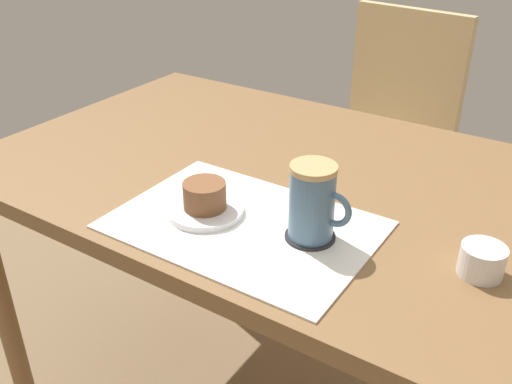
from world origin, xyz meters
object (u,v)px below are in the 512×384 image
wooden_chair (381,149)px  coffee_mug (313,202)px  pastry_plate (205,210)px  dining_table (277,201)px  pastry (205,195)px  sugar_bowl (482,261)px

wooden_chair → coffee_mug: wooden_chair is taller
wooden_chair → pastry_plate: (0.02, -0.96, 0.25)m
pastry_plate → coffee_mug: bearing=9.3°
dining_table → wooden_chair: 0.74m
pastry_plate → dining_table: bearing=86.8°
dining_table → pastry: bearing=-93.2°
dining_table → pastry_plate: pastry_plate is taller
pastry_plate → pastry: 0.03m
pastry_plate → pastry: size_ratio=1.81×
coffee_mug → sugar_bowl: 0.28m
coffee_mug → dining_table: bearing=133.0°
pastry_plate → coffee_mug: coffee_mug is taller
pastry → sugar_bowl: bearing=11.2°
coffee_mug → sugar_bowl: bearing=12.6°
dining_table → coffee_mug: bearing=-47.0°
dining_table → pastry: (-0.01, -0.24, 0.12)m
dining_table → coffee_mug: size_ratio=9.58×
pastry_plate → coffee_mug: (0.20, 0.03, 0.07)m
dining_table → pastry_plate: 0.25m
dining_table → pastry_plate: (-0.01, -0.24, 0.09)m
sugar_bowl → dining_table: bearing=162.6°
dining_table → pastry: pastry is taller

